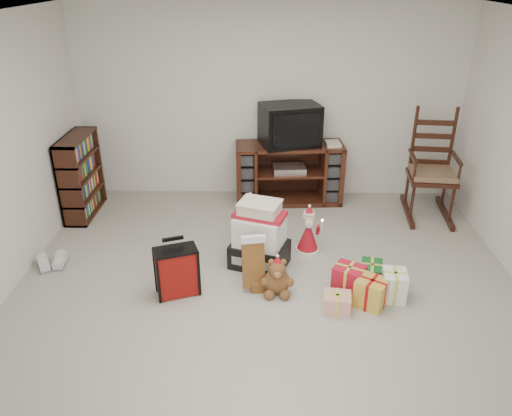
{
  "coord_description": "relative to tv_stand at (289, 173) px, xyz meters",
  "views": [
    {
      "loc": [
        -0.01,
        -3.9,
        2.86
      ],
      "look_at": [
        -0.12,
        0.6,
        0.67
      ],
      "focal_mm": 35.0,
      "sensor_mm": 36.0,
      "label": 1
    }
  ],
  "objects": [
    {
      "name": "teddy_bear",
      "position": [
        -0.18,
        -2.12,
        -0.23
      ],
      "size": [
        0.25,
        0.22,
        0.37
      ],
      "color": "brown",
      "rests_on": "floor"
    },
    {
      "name": "red_suitcase",
      "position": [
        -1.13,
        -2.16,
        -0.15
      ],
      "size": [
        0.43,
        0.32,
        0.58
      ],
      "rotation": [
        0.0,
        0.0,
        0.35
      ],
      "color": "maroon",
      "rests_on": "floor"
    },
    {
      "name": "sneaker_pair",
      "position": [
        -2.54,
        -1.71,
        -0.35
      ],
      "size": [
        0.34,
        0.27,
        0.09
      ],
      "rotation": [
        0.0,
        0.0,
        0.36
      ],
      "color": "silver",
      "rests_on": "floor"
    },
    {
      "name": "crt_television",
      "position": [
        -0.01,
        0.0,
        0.66
      ],
      "size": [
        0.82,
        0.69,
        0.52
      ],
      "rotation": [
        0.0,
        0.0,
        0.29
      ],
      "color": "black",
      "rests_on": "tv_stand"
    },
    {
      "name": "gift_pile",
      "position": [
        -0.36,
        -1.62,
        -0.08
      ],
      "size": [
        0.67,
        0.58,
        0.72
      ],
      "rotation": [
        0.0,
        0.0,
        -0.33
      ],
      "color": "black",
      "rests_on": "floor"
    },
    {
      "name": "santa_figurine",
      "position": [
        0.17,
        -1.32,
        -0.19
      ],
      "size": [
        0.27,
        0.26,
        0.55
      ],
      "color": "#A6111C",
      "rests_on": "floor"
    },
    {
      "name": "tv_stand",
      "position": [
        0.0,
        0.0,
        0.0
      ],
      "size": [
        1.42,
        0.6,
        0.79
      ],
      "rotation": [
        0.0,
        0.0,
        0.07
      ],
      "color": "#401D12",
      "rests_on": "floor"
    },
    {
      "name": "stocking",
      "position": [
        -0.41,
        -2.07,
        -0.1
      ],
      "size": [
        0.29,
        0.16,
        0.59
      ],
      "primitive_type": null,
      "rotation": [
        0.0,
        0.0,
        0.17
      ],
      "color": "#0D7A22",
      "rests_on": "floor"
    },
    {
      "name": "room",
      "position": [
        -0.27,
        -2.22,
        0.85
      ],
      "size": [
        5.01,
        5.01,
        2.51
      ],
      "color": "#A8A59A",
      "rests_on": "ground"
    },
    {
      "name": "rocking_chair",
      "position": [
        1.75,
        -0.3,
        0.08
      ],
      "size": [
        0.64,
        0.97,
        1.39
      ],
      "rotation": [
        0.0,
        0.0,
        -0.1
      ],
      "color": "#35170E",
      "rests_on": "floor"
    },
    {
      "name": "bookshelf",
      "position": [
        -2.6,
        -0.43,
        0.09
      ],
      "size": [
        0.28,
        0.83,
        1.02
      ],
      "color": "#35170E",
      "rests_on": "floor"
    },
    {
      "name": "mrs_claus_figurine",
      "position": [
        -0.47,
        -1.12,
        -0.17
      ],
      "size": [
        0.29,
        0.28,
        0.6
      ],
      "color": "#A6111C",
      "rests_on": "floor"
    },
    {
      "name": "gift_cluster",
      "position": [
        0.67,
        -2.18,
        -0.28
      ],
      "size": [
        0.71,
        0.81,
        0.24
      ],
      "color": "#B21426",
      "rests_on": "floor"
    }
  ]
}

